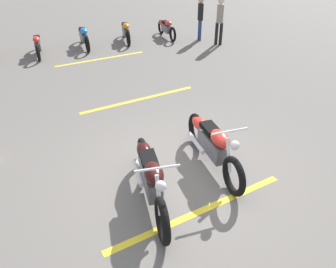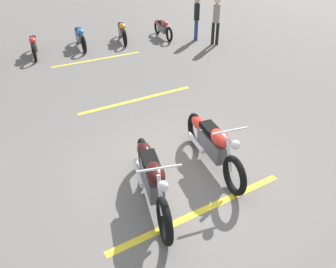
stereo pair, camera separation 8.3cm
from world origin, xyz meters
TOP-DOWN VIEW (x-y plane):
  - ground_plane at (0.00, 0.00)m, footprint 60.00×60.00m
  - motorcycle_bright_foreground at (0.06, -0.70)m, footprint 2.22×0.65m
  - motorcycle_dark_foreground at (-0.28, 0.68)m, footprint 2.19×0.77m
  - motorcycle_row_far_left at (8.46, -4.12)m, footprint 1.95×0.36m
  - motorcycle_row_left at (8.71, -2.41)m, footprint 2.00×0.60m
  - motorcycle_row_center at (8.66, -0.69)m, footprint 2.04×0.38m
  - motorcycle_row_right at (8.43, 1.02)m, footprint 1.90×0.42m
  - bystander_near_row at (7.45, -5.13)m, footprint 0.28×0.26m
  - bystander_secondary at (6.54, -5.42)m, footprint 0.30×0.31m
  - parking_stripe_near at (-0.90, 0.13)m, footprint 0.27×3.20m
  - parking_stripe_mid at (3.28, -0.65)m, footprint 0.27×3.20m
  - parking_stripe_far at (6.96, -0.79)m, footprint 0.27×3.20m

SIDE VIEW (x-z plane):
  - ground_plane at x=0.00m, z-range 0.00..0.00m
  - parking_stripe_near at x=-0.90m, z-range 0.00..0.01m
  - parking_stripe_mid at x=3.28m, z-range 0.00..0.01m
  - parking_stripe_far at x=6.96m, z-range 0.00..0.01m
  - motorcycle_row_right at x=8.43m, z-range 0.03..0.75m
  - motorcycle_row_far_left at x=8.46m, z-range 0.03..0.77m
  - motorcycle_row_left at x=8.71m, z-range 0.04..0.80m
  - motorcycle_row_center at x=8.66m, z-range 0.04..0.81m
  - motorcycle_bright_foreground at x=0.06m, z-range -0.06..0.98m
  - motorcycle_dark_foreground at x=-0.28m, z-range -0.06..0.98m
  - bystander_near_row at x=7.45m, z-range 0.10..1.75m
  - bystander_secondary at x=6.54m, z-range 0.10..1.84m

